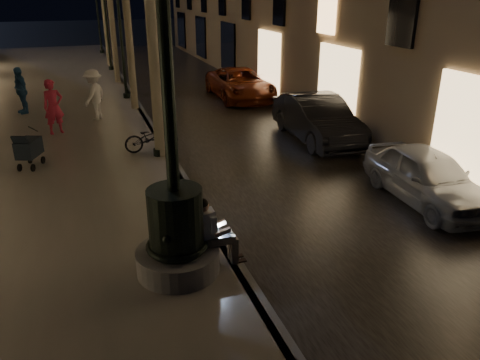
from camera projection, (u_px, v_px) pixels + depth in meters
name	position (u px, v px, depth m)	size (l,w,h in m)	color
ground	(137.00, 107.00, 19.69)	(120.00, 120.00, 0.00)	black
cobble_lane	(206.00, 102.00, 20.59)	(6.00, 45.00, 0.02)	black
promenade	(35.00, 112.00, 18.45)	(8.00, 45.00, 0.20)	slate
curb_strip	(137.00, 105.00, 19.66)	(0.25, 45.00, 0.20)	#59595B
fountain_lamppost	(176.00, 217.00, 7.57)	(1.40, 1.40, 5.21)	#59595B
seated_man_laptop	(212.00, 229.00, 7.88)	(0.90, 0.30, 1.27)	gray
lamp_curb_a	(151.00, 46.00, 12.25)	(0.36, 0.36, 4.81)	black
lamp_curb_b	(120.00, 25.00, 19.24)	(0.36, 0.36, 4.81)	black
lamp_curb_c	(106.00, 15.00, 26.24)	(0.36, 0.36, 4.81)	black
lamp_curb_d	(97.00, 9.00, 33.23)	(0.36, 0.36, 4.81)	black
stroller	(29.00, 148.00, 12.30)	(0.69, 1.06, 1.08)	black
car_front	(427.00, 176.00, 10.77)	(1.49, 3.69, 1.26)	#979A9E
car_second	(317.00, 119.00, 15.11)	(1.55, 4.44, 1.46)	black
car_third	(240.00, 84.00, 20.89)	(2.21, 4.79, 1.33)	maroon
pedestrian_red	(54.00, 107.00, 15.13)	(0.64, 0.42, 1.77)	#B8243F
pedestrian_white	(94.00, 95.00, 16.74)	(1.16, 0.67, 1.80)	silver
pedestrian_blue	(21.00, 90.00, 17.62)	(1.02, 0.43, 1.74)	#245186
bicycle	(151.00, 137.00, 13.63)	(0.55, 1.57, 0.83)	black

